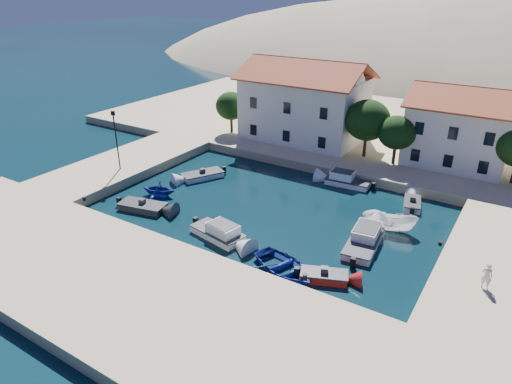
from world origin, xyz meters
TOP-DOWN VIEW (x-y plane):
  - ground at (0.00, 0.00)m, footprint 400.00×400.00m
  - quay_south at (0.00, -6.00)m, footprint 52.00×12.00m
  - quay_west at (-19.00, 10.00)m, footprint 8.00×20.00m
  - quay_north at (2.00, 38.00)m, footprint 80.00×36.00m
  - building_left at (-6.00, 28.00)m, footprint 14.70×9.45m
  - building_mid at (12.00, 29.00)m, footprint 10.50×8.40m
  - trees at (4.51, 25.46)m, footprint 37.30×5.30m
  - lamppost at (-17.50, 8.00)m, footprint 0.35×0.25m
  - bollards at (2.80, 3.87)m, footprint 29.36×9.56m
  - motorboat_grey_sw at (-10.01, 3.73)m, footprint 4.64×2.79m
  - cabin_cruiser_south at (-1.23, 3.41)m, footprint 5.01×2.86m
  - rowboat_south at (5.74, 1.99)m, footprint 6.30×5.40m
  - motorboat_red_se at (8.62, 2.60)m, footprint 3.60×2.60m
  - cabin_cruiser_east at (9.37, 8.34)m, footprint 2.80×5.65m
  - boat_east at (10.25, 11.96)m, footprint 4.77×2.72m
  - motorboat_white_ne at (10.70, 17.50)m, footprint 2.19×3.40m
  - rowboat_west at (-10.87, 6.76)m, footprint 3.96×3.67m
  - motorboat_white_west at (-10.03, 12.54)m, footprint 3.70×4.69m
  - cabin_cruiser_north at (3.75, 19.00)m, footprint 4.61×2.21m
  - pedestrian at (18.26, 6.10)m, footprint 0.70×0.49m

SIDE VIEW (x-z plane):
  - ground at x=0.00m, z-range 0.00..0.00m
  - rowboat_south at x=5.74m, z-range -0.55..0.55m
  - boat_east at x=10.25m, z-range -0.87..0.87m
  - rowboat_west at x=-10.87m, z-range -0.86..0.86m
  - motorboat_grey_sw at x=-10.01m, z-range -0.33..0.92m
  - motorboat_white_west at x=-10.03m, z-range -0.33..0.92m
  - motorboat_red_se at x=8.62m, z-range -0.33..0.92m
  - motorboat_white_ne at x=10.70m, z-range -0.33..0.92m
  - cabin_cruiser_south at x=-1.23m, z-range -0.32..1.28m
  - cabin_cruiser_north at x=3.75m, z-range -0.32..1.28m
  - cabin_cruiser_east at x=9.37m, z-range -0.32..1.28m
  - quay_south at x=0.00m, z-range 0.00..1.00m
  - quay_west at x=-19.00m, z-range 0.00..1.00m
  - quay_north at x=2.00m, z-range 0.00..1.00m
  - bollards at x=2.80m, z-range 1.00..1.30m
  - pedestrian at x=18.26m, z-range 1.00..2.82m
  - lamppost at x=-17.50m, z-range 1.64..7.87m
  - trees at x=4.51m, z-range 1.61..8.06m
  - building_mid at x=12.00m, z-range 1.07..9.37m
  - building_left at x=-6.00m, z-range 1.09..10.79m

